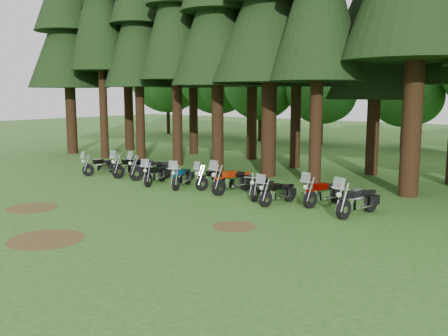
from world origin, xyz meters
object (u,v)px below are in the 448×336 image
Objects in this scene: motorcycle_4 at (182,178)px; motorcycle_8 at (278,193)px; motorcycle_6 at (232,181)px; motorcycle_9 at (323,194)px; motorcycle_1 at (131,167)px; motorcycle_0 at (101,167)px; motorcycle_3 at (155,175)px; motorcycle_5 at (215,179)px; motorcycle_2 at (151,169)px; motorcycle_7 at (261,188)px; motorcycle_10 at (357,202)px.

motorcycle_4 reaches higher than motorcycle_8.
motorcycle_4 is 2.57m from motorcycle_6.
motorcycle_9 is at bearing -15.65° from motorcycle_4.
motorcycle_1 is 4.13m from motorcycle_4.
motorcycle_0 is 5.73m from motorcycle_4.
motorcycle_3 reaches higher than motorcycle_5.
motorcycle_8 is (6.77, -0.13, -0.01)m from motorcycle_3.
motorcycle_1 is 1.39m from motorcycle_2.
motorcycle_0 is 0.85× the size of motorcycle_6.
motorcycle_5 is 5.35m from motorcycle_9.
motorcycle_0 is 1.01× the size of motorcycle_8.
motorcycle_7 is (9.80, 0.23, -0.00)m from motorcycle_0.
motorcycle_8 is at bearing -165.85° from motorcycle_10.
motorcycle_2 reaches higher than motorcycle_4.
motorcycle_3 is 0.98× the size of motorcycle_4.
motorcycle_4 is 8.36m from motorcycle_10.
motorcycle_0 is 1.00× the size of motorcycle_3.
motorcycle_4 is at bearing -173.61° from motorcycle_8.
motorcycle_5 is at bearing 157.29° from motorcycle_7.
motorcycle_6 is at bearing -174.07° from motorcycle_10.
motorcycle_8 is at bearing 11.14° from motorcycle_2.
motorcycle_8 is 0.86× the size of motorcycle_10.
motorcycle_1 is 10.78m from motorcycle_9.
motorcycle_1 is 12.46m from motorcycle_10.
motorcycle_6 reaches higher than motorcycle_5.
motorcycle_9 is at bearing -13.33° from motorcycle_3.
motorcycle_10 is at bearing 13.86° from motorcycle_2.
motorcycle_4 is at bearing -163.38° from motorcycle_6.
motorcycle_3 is 8.28m from motorcycle_9.
motorcycle_0 is 7.12m from motorcycle_5.
motorcycle_7 is 0.94× the size of motorcycle_9.
motorcycle_9 is 0.93× the size of motorcycle_10.
motorcycle_2 is 1.05× the size of motorcycle_9.
motorcycle_10 is at bearing -19.64° from motorcycle_7.
motorcycle_5 is (4.05, 0.01, -0.05)m from motorcycle_2.
motorcycle_7 is (4.07, 0.27, -0.02)m from motorcycle_4.
motorcycle_1 is 1.14× the size of motorcycle_8.
motorcycle_5 is at bearing 175.41° from motorcycle_8.
motorcycle_3 is 9.90m from motorcycle_10.
motorcycle_6 reaches higher than motorcycle_9.
motorcycle_5 is at bearing -167.11° from motorcycle_9.
motorcycle_1 reaches higher than motorcycle_7.
motorcycle_4 is 5.24m from motorcycle_8.
motorcycle_10 is (11.05, -0.82, 0.00)m from motorcycle_2.
motorcycle_1 is at bearing -166.21° from motorcycle_9.
motorcycle_9 is at bearing 17.58° from motorcycle_2.
motorcycle_6 is 1.18× the size of motorcycle_7.
motorcycle_4 reaches higher than motorcycle_0.
motorcycle_10 is (12.44, -0.76, 0.01)m from motorcycle_1.
motorcycle_4 is 1.01× the size of motorcycle_5.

